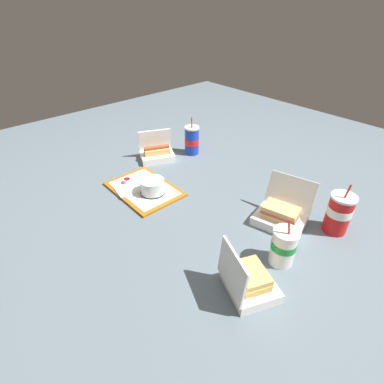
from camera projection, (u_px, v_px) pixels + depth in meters
ground_plane at (201, 201)px, 1.43m from camera, size 3.20×3.20×0.00m
food_tray at (144, 189)px, 1.50m from camera, size 0.37×0.26×0.01m
cake_container at (152, 187)px, 1.44m from camera, size 0.12×0.12×0.07m
ketchup_cup at (127, 181)px, 1.53m from camera, size 0.04×0.04×0.02m
napkin_stack at (127, 190)px, 1.48m from camera, size 0.11×0.11×0.00m
plastic_fork at (152, 180)px, 1.56m from camera, size 0.10×0.07×0.00m
clamshell_sandwich_corner at (248, 281)px, 0.98m from camera, size 0.22×0.21×0.19m
clamshell_sandwich_back at (281, 215)px, 1.27m from camera, size 0.25×0.24×0.18m
clamshell_hotdog_left at (157, 153)px, 1.76m from camera, size 0.20×0.23×0.17m
soda_cup_center at (283, 246)px, 1.07m from camera, size 0.09×0.09×0.21m
soda_cup_front at (339, 213)px, 1.21m from camera, size 0.10×0.10×0.23m
soda_cup_left at (192, 140)px, 1.80m from camera, size 0.09×0.09×0.23m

